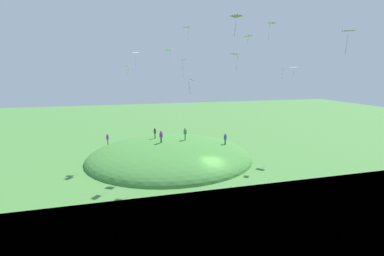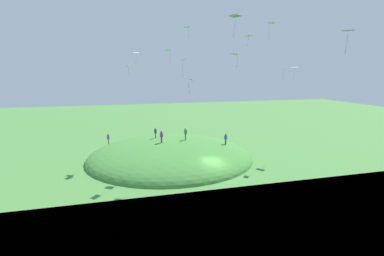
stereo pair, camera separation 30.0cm
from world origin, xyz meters
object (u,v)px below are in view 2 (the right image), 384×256
at_px(person_walking_path, 226,138).
at_px(kite_7, 188,28).
at_px(kite_9, 169,51).
at_px(person_with_child, 186,132).
at_px(kite_12, 234,55).
at_px(kite_1, 136,54).
at_px(kite_11, 348,32).
at_px(kite_0, 235,17).
at_px(kite_10, 190,81).
at_px(kite_2, 129,66).
at_px(person_on_hilltop, 155,132).
at_px(kite_4, 272,24).
at_px(kite_8, 183,61).
at_px(kite_5, 283,70).
at_px(person_near_shore, 161,135).
at_px(kite_6, 294,68).
at_px(kite_3, 249,36).
at_px(person_watching_kites, 108,138).

distance_m(person_walking_path, kite_7, 15.90).
bearing_deg(kite_9, person_with_child, -32.22).
bearing_deg(kite_12, kite_1, 48.14).
bearing_deg(kite_7, kite_9, 137.04).
relative_size(person_walking_path, kite_11, 0.80).
relative_size(kite_0, kite_10, 1.11).
distance_m(person_walking_path, kite_2, 16.66).
bearing_deg(person_with_child, person_on_hilltop, 80.85).
height_order(person_walking_path, kite_10, kite_10).
bearing_deg(kite_4, kite_8, 89.92).
bearing_deg(kite_2, kite_5, -104.63).
relative_size(person_near_shore, kite_8, 0.84).
bearing_deg(kite_1, kite_4, -120.06).
relative_size(kite_1, kite_7, 1.15).
bearing_deg(kite_10, person_on_hilltop, 5.90).
relative_size(kite_8, kite_11, 1.01).
distance_m(kite_0, kite_6, 20.41).
distance_m(kite_5, kite_11, 14.11).
bearing_deg(person_on_hilltop, kite_1, -81.03).
bearing_deg(kite_4, kite_5, -55.99).
bearing_deg(kite_0, kite_3, -31.93).
distance_m(kite_5, kite_6, 3.64).
xyz_separation_m(kite_5, kite_12, (-2.77, 8.26, 1.64)).
xyz_separation_m(person_near_shore, kite_9, (-4.26, -0.44, 11.07)).
height_order(person_near_shore, kite_1, kite_1).
relative_size(person_walking_path, kite_12, 0.82).
bearing_deg(kite_3, person_walking_path, 4.78).
height_order(kite_1, kite_5, kite_1).
height_order(person_near_shore, kite_11, kite_11).
bearing_deg(person_watching_kites, kite_4, -128.98).
xyz_separation_m(kite_11, kite_12, (10.77, 5.69, -1.38)).
xyz_separation_m(person_walking_path, kite_6, (-1.02, -9.79, 9.88)).
bearing_deg(person_with_child, kite_6, -77.77).
bearing_deg(kite_7, kite_4, -120.49).
bearing_deg(kite_5, person_walking_path, 65.79).
bearing_deg(person_watching_kites, kite_6, -114.21).
distance_m(person_with_child, kite_5, 15.89).
xyz_separation_m(kite_2, kite_11, (-18.73, -17.32, 2.60)).
relative_size(person_on_hilltop, kite_2, 1.32).
distance_m(kite_6, kite_10, 20.31).
bearing_deg(kite_2, kite_11, -137.25).
distance_m(person_watching_kites, kite_5, 27.23).
bearing_deg(kite_0, kite_1, 20.95).
height_order(kite_4, kite_11, kite_4).
xyz_separation_m(person_on_hilltop, person_with_child, (-2.47, -4.03, 0.19)).
distance_m(kite_7, kite_12, 8.00).
bearing_deg(kite_11, kite_0, 76.81).
xyz_separation_m(person_near_shore, kite_0, (-15.31, -4.03, 13.10)).
xyz_separation_m(kite_1, kite_9, (-6.98, -3.31, -0.03)).
relative_size(person_with_child, kite_12, 0.93).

